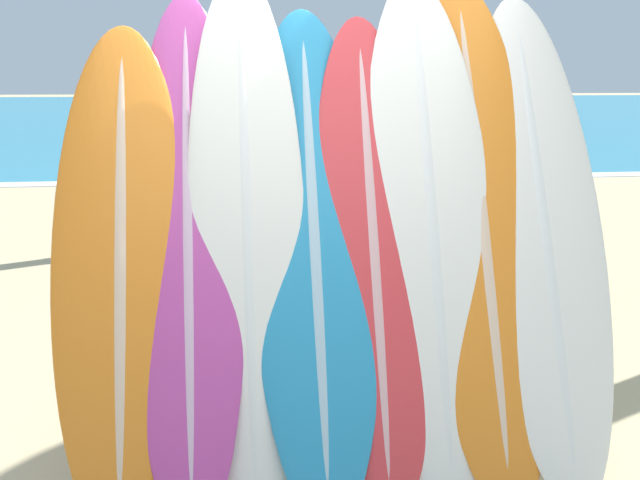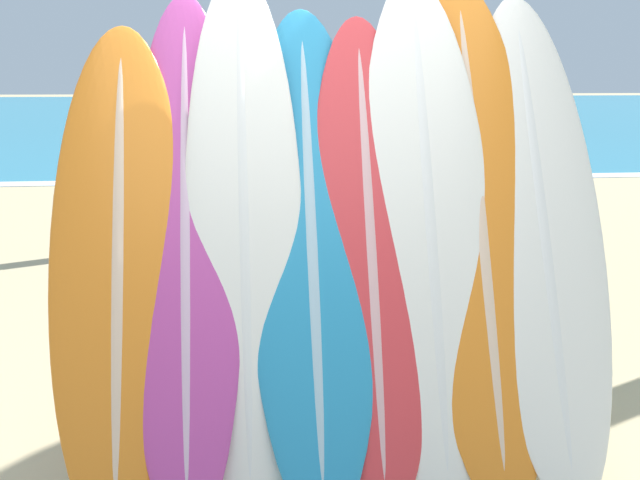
{
  "view_description": "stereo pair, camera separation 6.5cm",
  "coord_description": "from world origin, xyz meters",
  "views": [
    {
      "loc": [
        -0.38,
        -2.85,
        1.83
      ],
      "look_at": [
        0.12,
        1.12,
        0.96
      ],
      "focal_mm": 42.0,
      "sensor_mm": 36.0,
      "label": 1
    },
    {
      "loc": [
        -0.32,
        -2.85,
        1.83
      ],
      "look_at": [
        0.12,
        1.12,
        0.96
      ],
      "focal_mm": 42.0,
      "sensor_mm": 36.0,
      "label": 2
    }
  ],
  "objects": [
    {
      "name": "person_far_left",
      "position": [
        -1.57,
        5.13,
        0.89
      ],
      "size": [
        0.22,
        0.27,
        1.63
      ],
      "rotation": [
        0.0,
        0.0,
        1.9
      ],
      "color": "#A87A5B",
      "rests_on": "ground_plane"
    },
    {
      "name": "surfboard_slot_6",
      "position": [
        0.78,
        0.41,
        1.16
      ],
      "size": [
        0.6,
        1.13,
        2.33
      ],
      "color": "orange",
      "rests_on": "ground_plane"
    },
    {
      "name": "ocean_water",
      "position": [
        0.0,
        39.83,
        0.0
      ],
      "size": [
        120.0,
        60.0,
        0.01
      ],
      "color": "teal",
      "rests_on": "ground_plane"
    },
    {
      "name": "surfboard_slot_3",
      "position": [
        -0.0,
        0.37,
        1.08
      ],
      "size": [
        0.57,
        1.12,
        2.17
      ],
      "color": "teal",
      "rests_on": "ground_plane"
    },
    {
      "name": "surfboard_slot_4",
      "position": [
        0.26,
        0.35,
        1.06
      ],
      "size": [
        0.52,
        1.01,
        2.13
      ],
      "color": "red",
      "rests_on": "ground_plane"
    },
    {
      "name": "surfboard_slot_7",
      "position": [
        1.07,
        0.39,
        1.12
      ],
      "size": [
        0.58,
        1.13,
        2.24
      ],
      "color": "silver",
      "rests_on": "ground_plane"
    },
    {
      "name": "surfboard_rack",
      "position": [
        0.12,
        0.32,
        0.5
      ],
      "size": [
        2.22,
        0.04,
        0.93
      ],
      "color": "gray",
      "rests_on": "ground_plane"
    },
    {
      "name": "surfboard_slot_2",
      "position": [
        -0.3,
        0.39,
        1.17
      ],
      "size": [
        0.52,
        1.01,
        2.34
      ],
      "color": "silver",
      "rests_on": "ground_plane"
    },
    {
      "name": "person_mid_beach",
      "position": [
        1.42,
        2.25,
        0.91
      ],
      "size": [
        0.25,
        0.28,
        1.66
      ],
      "rotation": [
        0.0,
        0.0,
        2.04
      ],
      "color": "tan",
      "rests_on": "ground_plane"
    },
    {
      "name": "person_near_water",
      "position": [
        1.79,
        7.93,
        0.97
      ],
      "size": [
        0.24,
        0.3,
        1.77
      ],
      "rotation": [
        0.0,
        0.0,
        1.41
      ],
      "color": "#846047",
      "rests_on": "ground_plane"
    },
    {
      "name": "surfboard_slot_1",
      "position": [
        -0.55,
        0.38,
        1.12
      ],
      "size": [
        0.5,
        1.17,
        2.24
      ],
      "color": "#B23D8E",
      "rests_on": "ground_plane"
    },
    {
      "name": "surfboard_slot_5",
      "position": [
        0.54,
        0.39,
        1.16
      ],
      "size": [
        0.59,
        1.05,
        2.32
      ],
      "color": "silver",
      "rests_on": "ground_plane"
    },
    {
      "name": "surfboard_slot_0",
      "position": [
        -0.83,
        0.34,
        1.04
      ],
      "size": [
        0.59,
        1.02,
        2.08
      ],
      "color": "orange",
      "rests_on": "ground_plane"
    }
  ]
}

